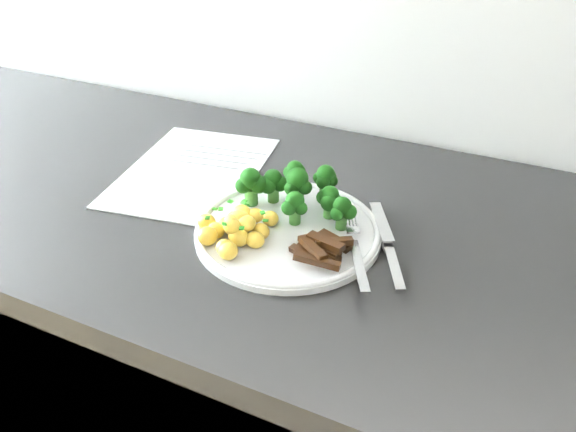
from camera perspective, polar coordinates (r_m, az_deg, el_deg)
counter at (r=1.13m, az=-3.67°, el=-18.83°), size 2.44×0.61×0.92m
recipe_paper at (r=0.92m, az=-9.86°, el=4.70°), size 0.26×0.33×0.00m
plate at (r=0.75m, az=0.00°, el=-1.46°), size 0.26×0.26×0.01m
broccoli at (r=0.77m, az=0.87°, el=2.91°), size 0.18×0.11×0.07m
potatoes at (r=0.72m, az=-5.38°, el=-1.20°), size 0.11×0.11×0.04m
beef_strips at (r=0.69m, az=3.59°, el=-3.40°), size 0.08×0.08×0.03m
fork at (r=0.69m, az=7.17°, el=-3.74°), size 0.09×0.17×0.02m
knife at (r=0.72m, az=10.59°, el=-3.81°), size 0.10×0.17×0.02m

